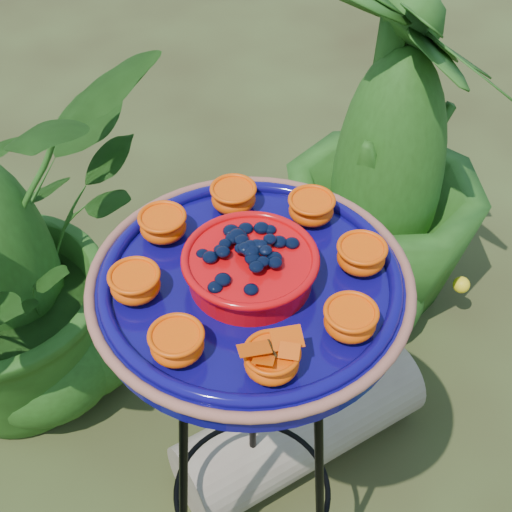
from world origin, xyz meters
name	(u,v)px	position (x,y,z in m)	size (l,w,h in m)	color
tripod_stand	(252,428)	(-0.06, 0.00, 0.51)	(0.40, 0.40, 0.84)	black
feeder_dish	(250,281)	(-0.06, 0.00, 0.88)	(0.56, 0.56, 0.10)	#0C075A
driftwood_log	(300,427)	(0.14, 0.20, 0.10)	(0.20, 0.20, 0.60)	gray
shrub_back_right	(390,155)	(0.57, 0.62, 0.49)	(0.55, 0.55, 0.98)	#204813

